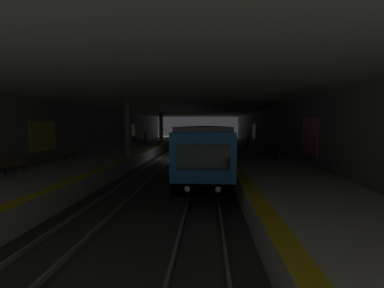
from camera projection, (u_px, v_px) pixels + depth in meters
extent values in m
plane|color=#383A38|center=(186.00, 159.00, 27.65)|extent=(120.00, 120.00, 0.00)
cube|color=gray|center=(212.00, 158.00, 27.46)|extent=(60.00, 0.09, 0.16)
cube|color=gray|center=(199.00, 158.00, 27.55)|extent=(60.00, 0.09, 0.16)
cube|color=gray|center=(173.00, 158.00, 27.74)|extent=(60.00, 0.09, 0.16)
cube|color=gray|center=(160.00, 158.00, 27.83)|extent=(60.00, 0.09, 0.16)
cube|color=beige|center=(246.00, 155.00, 27.19)|extent=(60.00, 5.30, 1.05)
cube|color=yellow|center=(224.00, 150.00, 27.30)|extent=(60.00, 0.60, 0.01)
cube|color=beige|center=(128.00, 154.00, 28.03)|extent=(60.00, 5.30, 1.05)
cube|color=yellow|center=(149.00, 149.00, 27.84)|extent=(60.00, 0.60, 0.01)
cube|color=slate|center=(273.00, 134.00, 26.84)|extent=(60.00, 0.50, 5.60)
cube|color=#BF4C8C|center=(310.00, 137.00, 16.53)|extent=(2.49, 0.06, 2.51)
cube|color=gold|center=(254.00, 131.00, 36.42)|extent=(2.47, 0.06, 2.07)
cube|color=slate|center=(103.00, 134.00, 28.04)|extent=(60.00, 0.50, 5.60)
cube|color=gold|center=(43.00, 136.00, 17.51)|extent=(2.74, 0.06, 2.07)
cube|color=gold|center=(132.00, 130.00, 37.76)|extent=(3.42, 0.06, 1.81)
cube|color=#ADAAA3|center=(186.00, 106.00, 27.22)|extent=(60.00, 19.40, 0.40)
cylinder|color=gray|center=(128.00, 130.00, 21.10)|extent=(0.56, 0.56, 4.55)
cylinder|color=gray|center=(161.00, 128.00, 35.91)|extent=(0.56, 0.56, 4.55)
cube|color=#19569E|center=(205.00, 146.00, 20.04)|extent=(19.50, 2.80, 2.70)
cube|color=#B27F0F|center=(205.00, 159.00, 20.12)|extent=(19.50, 2.82, 0.56)
cube|color=black|center=(205.00, 142.00, 20.01)|extent=(17.94, 2.83, 0.90)
cube|color=#47474C|center=(205.00, 128.00, 19.93)|extent=(19.11, 2.58, 0.24)
cube|color=black|center=(204.00, 179.00, 14.81)|extent=(2.20, 1.64, 0.76)
cube|color=black|center=(206.00, 156.00, 25.49)|extent=(2.20, 1.64, 0.76)
cube|color=black|center=(203.00, 157.00, 10.29)|extent=(0.04, 2.24, 1.10)
cylinder|color=silver|center=(218.00, 189.00, 10.34)|extent=(0.04, 0.24, 0.24)
cylinder|color=silver|center=(187.00, 189.00, 10.43)|extent=(0.04, 0.24, 0.24)
cube|color=#19569E|center=(207.00, 136.00, 40.04)|extent=(19.50, 2.80, 2.70)
cube|color=#B27F0F|center=(207.00, 142.00, 40.12)|extent=(19.50, 2.82, 0.56)
cube|color=black|center=(207.00, 134.00, 40.02)|extent=(17.94, 2.83, 0.90)
cube|color=#47474C|center=(207.00, 127.00, 39.93)|extent=(19.11, 2.58, 0.24)
cube|color=black|center=(206.00, 148.00, 34.82)|extent=(2.20, 1.64, 0.76)
cube|color=black|center=(207.00, 143.00, 45.49)|extent=(2.20, 1.64, 0.76)
cylinder|color=#262628|center=(279.00, 155.00, 21.00)|extent=(0.08, 0.08, 0.42)
cylinder|color=#262628|center=(275.00, 153.00, 22.35)|extent=(0.08, 0.08, 0.42)
cube|color=olive|center=(277.00, 151.00, 21.65)|extent=(1.70, 0.44, 0.08)
cube|color=olive|center=(280.00, 149.00, 21.63)|extent=(1.70, 0.06, 0.40)
cylinder|color=#262628|center=(251.00, 143.00, 34.54)|extent=(0.08, 0.08, 0.42)
cylinder|color=#262628|center=(250.00, 142.00, 35.90)|extent=(0.08, 0.08, 0.42)
cube|color=olive|center=(251.00, 141.00, 35.20)|extent=(1.70, 0.44, 0.08)
cube|color=olive|center=(252.00, 140.00, 35.17)|extent=(1.70, 0.06, 0.40)
cylinder|color=#262628|center=(244.00, 140.00, 42.20)|extent=(0.08, 0.08, 0.42)
cylinder|color=#262628|center=(242.00, 139.00, 43.55)|extent=(0.08, 0.08, 0.42)
cube|color=olive|center=(243.00, 138.00, 42.85)|extent=(1.70, 0.44, 0.08)
cube|color=olive|center=(244.00, 137.00, 42.82)|extent=(1.70, 0.06, 0.40)
cylinder|color=#262628|center=(5.00, 171.00, 13.32)|extent=(0.08, 0.08, 0.42)
cylinder|color=#262628|center=(23.00, 167.00, 14.67)|extent=(0.08, 0.08, 0.42)
cube|color=olive|center=(14.00, 165.00, 13.97)|extent=(1.70, 0.44, 0.08)
cube|color=olive|center=(10.00, 161.00, 13.97)|extent=(1.70, 0.06, 0.40)
cylinder|color=#262628|center=(65.00, 158.00, 18.97)|extent=(0.08, 0.08, 0.42)
cylinder|color=#262628|center=(75.00, 156.00, 20.32)|extent=(0.08, 0.08, 0.42)
cube|color=olive|center=(70.00, 153.00, 19.63)|extent=(1.70, 0.44, 0.08)
cube|color=olive|center=(67.00, 151.00, 19.63)|extent=(1.70, 0.06, 0.40)
cylinder|color=#262628|center=(141.00, 141.00, 40.18)|extent=(0.08, 0.08, 0.42)
cylinder|color=#262628|center=(143.00, 140.00, 41.53)|extent=(0.08, 0.08, 0.42)
cube|color=olive|center=(142.00, 139.00, 40.84)|extent=(1.70, 0.44, 0.08)
cube|color=olive|center=(140.00, 138.00, 40.83)|extent=(1.70, 0.06, 0.40)
cylinder|color=black|center=(233.00, 143.00, 31.95)|extent=(0.16, 0.16, 0.87)
cylinder|color=black|center=(233.00, 143.00, 32.15)|extent=(0.16, 0.16, 0.87)
cube|color=#2D754C|center=(233.00, 137.00, 31.99)|extent=(0.36, 0.22, 0.62)
cylinder|color=#2D754C|center=(233.00, 137.00, 31.75)|extent=(0.10, 0.10, 0.58)
cylinder|color=#2D754C|center=(233.00, 137.00, 32.24)|extent=(0.10, 0.10, 0.58)
sphere|color=tan|center=(233.00, 134.00, 31.96)|extent=(0.24, 0.24, 0.24)
cylinder|color=#3D3D3D|center=(145.00, 139.00, 42.71)|extent=(0.16, 0.16, 0.80)
cylinder|color=#3D3D3D|center=(145.00, 139.00, 42.90)|extent=(0.16, 0.16, 0.80)
cube|color=beige|center=(145.00, 135.00, 42.75)|extent=(0.36, 0.22, 0.56)
cylinder|color=beige|center=(144.00, 135.00, 42.51)|extent=(0.10, 0.10, 0.54)
cylinder|color=beige|center=(145.00, 135.00, 43.01)|extent=(0.10, 0.10, 0.54)
sphere|color=tan|center=(145.00, 132.00, 42.72)|extent=(0.22, 0.22, 0.22)
cylinder|color=#414141|center=(146.00, 142.00, 34.43)|extent=(0.16, 0.16, 0.85)
cylinder|color=#414141|center=(146.00, 142.00, 34.63)|extent=(0.16, 0.16, 0.85)
cube|color=#333338|center=(146.00, 136.00, 34.48)|extent=(0.36, 0.22, 0.60)
cylinder|color=#333338|center=(145.00, 137.00, 34.23)|extent=(0.10, 0.10, 0.57)
cylinder|color=#333338|center=(146.00, 137.00, 34.73)|extent=(0.10, 0.10, 0.57)
sphere|color=tan|center=(146.00, 133.00, 34.45)|extent=(0.23, 0.23, 0.23)
cylinder|color=#242424|center=(248.00, 144.00, 29.44)|extent=(0.16, 0.16, 0.85)
cylinder|color=#242424|center=(248.00, 144.00, 29.64)|extent=(0.16, 0.16, 0.85)
cube|color=#2D754C|center=(248.00, 138.00, 29.49)|extent=(0.36, 0.22, 0.60)
cylinder|color=#2D754C|center=(248.00, 139.00, 29.24)|extent=(0.10, 0.10, 0.57)
cylinder|color=#2D754C|center=(247.00, 139.00, 29.74)|extent=(0.10, 0.10, 0.57)
sphere|color=tan|center=(248.00, 135.00, 29.46)|extent=(0.23, 0.23, 0.23)
cube|color=black|center=(248.00, 144.00, 31.86)|extent=(0.38, 0.21, 0.57)
cylinder|color=#333333|center=(248.00, 141.00, 31.82)|extent=(0.02, 0.02, 0.30)
cube|color=#1E512D|center=(129.00, 144.00, 32.88)|extent=(0.30, 0.20, 0.40)
cylinder|color=#595B5E|center=(279.00, 155.00, 18.72)|extent=(0.44, 0.44, 0.85)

